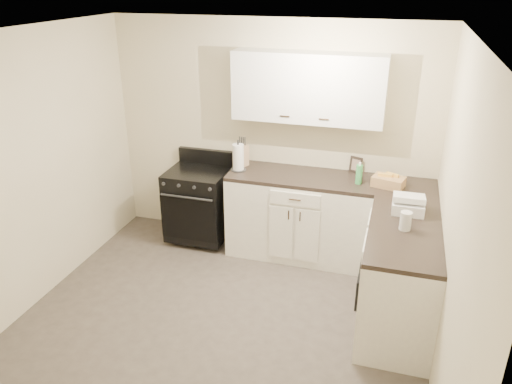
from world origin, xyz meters
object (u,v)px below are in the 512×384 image
(stove, at_px, (198,204))
(paper_towel, at_px, (238,157))
(knife_block, at_px, (243,155))
(wicker_basket, at_px, (388,182))
(countertop_grill, at_px, (408,207))

(stove, relative_size, paper_towel, 2.78)
(knife_block, xyz_separation_m, wicker_basket, (1.58, -0.15, -0.07))
(stove, relative_size, wicker_basket, 2.66)
(stove, height_order, countertop_grill, countertop_grill)
(stove, bearing_deg, paper_towel, -1.22)
(knife_block, distance_m, wicker_basket, 1.59)
(paper_towel, relative_size, wicker_basket, 0.95)
(wicker_basket, bearing_deg, paper_towel, 179.90)
(paper_towel, bearing_deg, wicker_basket, -0.10)
(paper_towel, distance_m, countertop_grill, 1.87)
(wicker_basket, distance_m, countertop_grill, 0.58)
(stove, relative_size, countertop_grill, 2.93)
(stove, distance_m, knife_block, 0.79)
(countertop_grill, bearing_deg, stove, 165.20)
(wicker_basket, bearing_deg, stove, 179.63)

